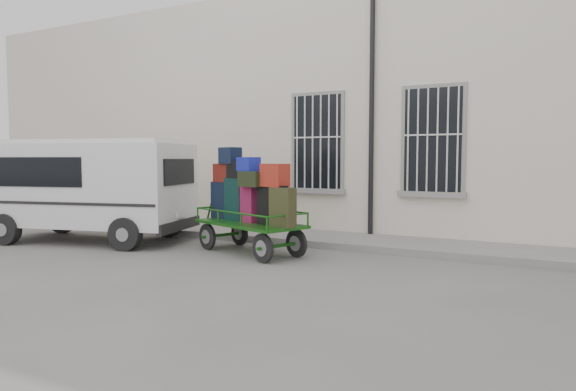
# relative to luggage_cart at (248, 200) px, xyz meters

# --- Properties ---
(ground) EXTENTS (80.00, 80.00, 0.00)m
(ground) POSITION_rel_luggage_cart_xyz_m (0.66, -0.31, -1.05)
(ground) COLOR #61615C
(ground) RESTS_ON ground
(building) EXTENTS (24.00, 5.15, 6.00)m
(building) POSITION_rel_luggage_cart_xyz_m (0.66, 5.18, 1.95)
(building) COLOR beige
(building) RESTS_ON ground
(sidewalk) EXTENTS (24.00, 1.70, 0.15)m
(sidewalk) POSITION_rel_luggage_cart_xyz_m (0.66, 1.89, -0.97)
(sidewalk) COLOR slate
(sidewalk) RESTS_ON ground
(luggage_cart) EXTENTS (2.78, 1.82, 2.08)m
(luggage_cart) POSITION_rel_luggage_cart_xyz_m (0.00, 0.00, 0.00)
(luggage_cart) COLOR black
(luggage_cart) RESTS_ON ground
(van) EXTENTS (4.80, 2.87, 2.27)m
(van) POSITION_rel_luggage_cart_xyz_m (-3.96, -0.41, 0.25)
(van) COLOR white
(van) RESTS_ON ground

